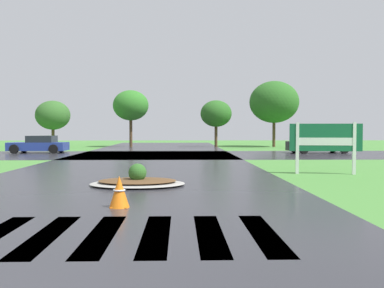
{
  "coord_description": "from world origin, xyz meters",
  "views": [
    {
      "loc": [
        1.75,
        -3.5,
        1.77
      ],
      "look_at": [
        2.23,
        13.76,
        1.15
      ],
      "focal_mm": 40.9,
      "sensor_mm": 36.0,
      "label": 1
    }
  ],
  "objects": [
    {
      "name": "median_island",
      "position": [
        0.44,
        9.99,
        0.13
      ],
      "size": [
        2.94,
        2.15,
        0.68
      ],
      "color": "#9E9B93",
      "rests_on": "ground"
    },
    {
      "name": "background_treeline",
      "position": [
        -5.48,
        37.68,
        3.78
      ],
      "size": [
        38.02,
        4.64,
        6.22
      ],
      "color": "#4C3823",
      "rests_on": "ground"
    },
    {
      "name": "asphalt_roadway",
      "position": [
        0.0,
        10.0,
        0.0
      ],
      "size": [
        10.63,
        80.0,
        0.01
      ],
      "primitive_type": "cube",
      "color": "#2B2B30",
      "rests_on": "ground"
    },
    {
      "name": "estate_billboard",
      "position": [
        7.37,
        13.19,
        1.32
      ],
      "size": [
        2.71,
        0.49,
        2.0
      ],
      "rotation": [
        0.0,
        0.0,
        2.99
      ],
      "color": "white",
      "rests_on": "ground"
    },
    {
      "name": "asphalt_cross_road",
      "position": [
        0.0,
        25.58,
        0.0
      ],
      "size": [
        90.0,
        9.56,
        0.01
      ],
      "primitive_type": "cube",
      "color": "#2B2B30",
      "rests_on": "ground"
    },
    {
      "name": "crosswalk_stripes",
      "position": [
        0.0,
        3.74,
        0.0
      ],
      "size": [
        6.75,
        2.96,
        0.01
      ],
      "color": "white",
      "rests_on": "ground"
    },
    {
      "name": "car_dark_suv",
      "position": [
        -8.41,
        28.2,
        0.58
      ],
      "size": [
        4.07,
        2.1,
        1.24
      ],
      "rotation": [
        0.0,
        0.0,
        3.12
      ],
      "color": "navy",
      "rests_on": "ground"
    },
    {
      "name": "traffic_cone",
      "position": [
        0.4,
        6.24,
        0.35
      ],
      "size": [
        0.45,
        0.45,
        0.71
      ],
      "color": "orange",
      "rests_on": "ground"
    },
    {
      "name": "car_silver_hatch",
      "position": [
        11.68,
        27.54,
        0.62
      ],
      "size": [
        4.54,
        2.4,
        1.36
      ],
      "rotation": [
        0.0,
        0.0,
        0.11
      ],
      "color": "black",
      "rests_on": "ground"
    }
  ]
}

